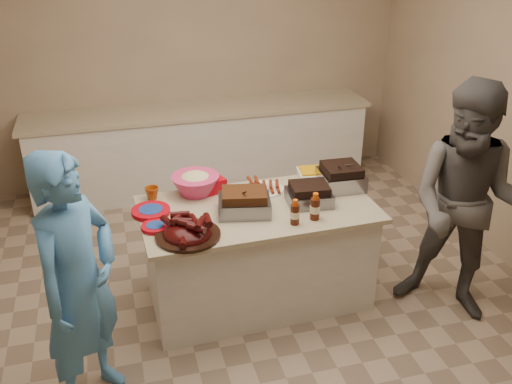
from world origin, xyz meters
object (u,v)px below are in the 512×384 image
object	(u,v)px
coleslaw_bowl	(196,193)
rib_platter	(188,237)
plastic_cup	(153,199)
bbq_bottle_b	(314,219)
mustard_bottle	(241,206)
roasting_pan	(340,187)
bbq_bottle_a	(295,224)
guest_gray	(448,308)
island	(258,297)

from	to	relation	value
coleslaw_bowl	rib_platter	bearing A→B (deg)	-104.54
plastic_cup	bbq_bottle_b	bearing A→B (deg)	-29.67
rib_platter	mustard_bottle	bearing A→B (deg)	36.22
coleslaw_bowl	roasting_pan	bearing A→B (deg)	-9.65
rib_platter	coleslaw_bowl	world-z (taller)	coleslaw_bowl
rib_platter	plastic_cup	xyz separation A→B (m)	(-0.17, 0.61, 0.00)
roasting_pan	bbq_bottle_a	xyz separation A→B (m)	(-0.53, -0.46, 0.00)
coleslaw_bowl	plastic_cup	size ratio (longest dim) A/B	3.51
coleslaw_bowl	plastic_cup	distance (m)	0.33
guest_gray	coleslaw_bowl	bearing A→B (deg)	-163.05
rib_platter	roasting_pan	xyz separation A→B (m)	(1.27, 0.43, 0.00)
bbq_bottle_b	mustard_bottle	distance (m)	0.55
roasting_pan	plastic_cup	bearing A→B (deg)	175.19
roasting_pan	mustard_bottle	distance (m)	0.84
rib_platter	plastic_cup	world-z (taller)	rib_platter
rib_platter	roasting_pan	world-z (taller)	rib_platter
bbq_bottle_b	plastic_cup	distance (m)	1.23
bbq_bottle_a	roasting_pan	bearing A→B (deg)	40.62
rib_platter	guest_gray	world-z (taller)	rib_platter
coleslaw_bowl	mustard_bottle	size ratio (longest dim) A/B	3.29
mustard_bottle	plastic_cup	bearing A→B (deg)	154.60
mustard_bottle	island	bearing A→B (deg)	-20.66
island	plastic_cup	xyz separation A→B (m)	(-0.73, 0.33, 0.81)
roasting_pan	bbq_bottle_a	world-z (taller)	bbq_bottle_a
island	mustard_bottle	xyz separation A→B (m)	(-0.12, 0.04, 0.81)
roasting_pan	bbq_bottle_a	distance (m)	0.70
roasting_pan	plastic_cup	distance (m)	1.45
island	bbq_bottle_b	world-z (taller)	bbq_bottle_b
coleslaw_bowl	plastic_cup	world-z (taller)	coleslaw_bowl
roasting_pan	coleslaw_bowl	world-z (taller)	coleslaw_bowl
island	rib_platter	world-z (taller)	rib_platter
bbq_bottle_a	mustard_bottle	xyz separation A→B (m)	(-0.30, 0.35, 0.00)
coleslaw_bowl	bbq_bottle_b	xyz separation A→B (m)	(0.73, -0.62, 0.00)
roasting_pan	bbq_bottle_b	size ratio (longest dim) A/B	1.59
coleslaw_bowl	bbq_bottle_b	size ratio (longest dim) A/B	1.82
island	rib_platter	size ratio (longest dim) A/B	3.90
roasting_pan	mustard_bottle	xyz separation A→B (m)	(-0.83, -0.11, 0.00)
rib_platter	mustard_bottle	xyz separation A→B (m)	(0.44, 0.32, 0.00)
bbq_bottle_b	mustard_bottle	size ratio (longest dim) A/B	1.81
island	plastic_cup	distance (m)	1.14
island	guest_gray	world-z (taller)	island
mustard_bottle	plastic_cup	xyz separation A→B (m)	(-0.61, 0.29, 0.00)
bbq_bottle_b	guest_gray	world-z (taller)	bbq_bottle_b
island	bbq_bottle_a	distance (m)	0.88
bbq_bottle_a	mustard_bottle	distance (m)	0.46
mustard_bottle	guest_gray	xyz separation A→B (m)	(1.50, -0.56, -0.81)
mustard_bottle	plastic_cup	distance (m)	0.68
rib_platter	bbq_bottle_a	size ratio (longest dim) A/B	2.34
bbq_bottle_b	mustard_bottle	world-z (taller)	bbq_bottle_b
island	coleslaw_bowl	xyz separation A→B (m)	(-0.40, 0.34, 0.81)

